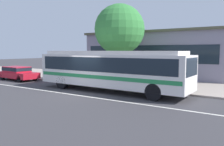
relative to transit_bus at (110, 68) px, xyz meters
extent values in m
plane|color=#3A383C|center=(-1.16, -1.52, -1.64)|extent=(120.00, 120.00, 0.00)
cube|color=#A39388|center=(-1.16, 5.35, -1.58)|extent=(60.00, 8.00, 0.12)
cube|color=silver|center=(-1.16, -2.32, -1.63)|extent=(56.00, 0.16, 0.01)
cube|color=silver|center=(-0.02, 0.00, -0.14)|extent=(11.14, 2.68, 2.15)
cube|color=silver|center=(-0.02, 0.00, 1.05)|extent=(10.25, 2.36, 0.24)
cube|color=#19232D|center=(-0.02, 0.00, 0.29)|extent=(10.47, 2.70, 0.94)
cube|color=#258549|center=(-0.02, 0.00, -0.52)|extent=(10.92, 2.70, 0.24)
cube|color=#19232D|center=(5.49, -0.08, 0.29)|extent=(0.15, 2.22, 1.03)
cylinder|color=black|center=(3.77, 1.07, -1.14)|extent=(1.00, 0.29, 1.00)
cylinder|color=black|center=(3.74, -1.17, -1.14)|extent=(1.00, 0.29, 1.00)
cylinder|color=black|center=(-3.55, 1.17, -1.14)|extent=(1.00, 0.29, 1.00)
cylinder|color=black|center=(-3.59, -1.07, -1.14)|extent=(1.00, 0.29, 1.00)
cube|color=red|center=(-10.84, 0.26, -1.12)|extent=(4.64, 2.06, 0.55)
cube|color=red|center=(-11.06, 0.28, -0.60)|extent=(2.63, 1.73, 0.50)
cube|color=#19232D|center=(-11.06, 0.28, -0.57)|extent=(2.68, 1.75, 0.32)
cylinder|color=black|center=(-9.29, 0.96, -1.32)|extent=(0.65, 0.26, 0.64)
cylinder|color=black|center=(-9.38, -0.61, -1.32)|extent=(0.65, 0.26, 0.64)
cylinder|color=black|center=(-12.29, 1.14, -1.32)|extent=(0.65, 0.26, 0.64)
cylinder|color=black|center=(-12.38, -0.44, -1.32)|extent=(0.65, 0.26, 0.64)
cylinder|color=#77655A|center=(0.94, 2.62, -1.10)|extent=(0.14, 0.14, 0.83)
cylinder|color=#77655A|center=(0.84, 2.50, -1.10)|extent=(0.14, 0.14, 0.83)
cylinder|color=blue|center=(0.89, 2.56, -0.39)|extent=(0.48, 0.48, 0.60)
sphere|color=tan|center=(0.89, 2.56, 0.02)|extent=(0.21, 0.21, 0.21)
cylinder|color=#6D6353|center=(0.65, 3.32, -1.06)|extent=(0.14, 0.14, 0.91)
cylinder|color=#6D6353|center=(0.49, 3.35, -1.06)|extent=(0.14, 0.14, 0.91)
cylinder|color=purple|center=(0.57, 3.34, -0.28)|extent=(0.40, 0.40, 0.64)
sphere|color=tan|center=(0.57, 3.34, 0.16)|extent=(0.23, 0.23, 0.23)
cylinder|color=gray|center=(4.40, 1.67, -0.30)|extent=(0.08, 0.08, 2.44)
cube|color=yellow|center=(4.40, 1.67, 0.72)|extent=(0.07, 0.44, 0.56)
cylinder|color=brown|center=(-1.83, 4.20, -0.01)|extent=(0.29, 0.29, 3.02)
sphere|color=#347E39|center=(-1.83, 4.20, 3.03)|extent=(4.38, 4.38, 4.38)
cube|color=gray|center=(-0.94, 10.60, 0.65)|extent=(14.62, 6.25, 4.56)
cube|color=#19232D|center=(-0.94, 7.46, 0.87)|extent=(13.45, 0.04, 1.64)
cube|color=#4F4D3C|center=(-0.94, 10.60, 3.05)|extent=(15.02, 6.65, 0.24)
camera|label=1|loc=(8.88, -13.24, 1.21)|focal=37.17mm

